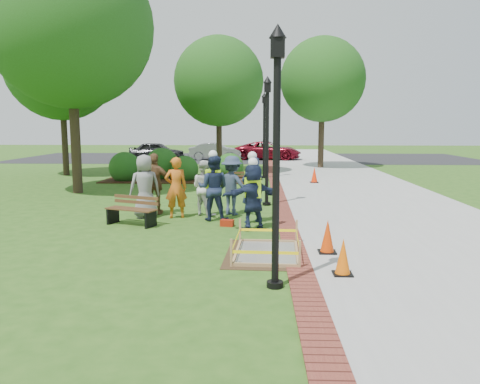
{
  "coord_description": "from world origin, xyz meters",
  "views": [
    {
      "loc": [
        0.96,
        -10.56,
        2.72
      ],
      "look_at": [
        0.5,
        1.2,
        1.0
      ],
      "focal_mm": 35.0,
      "sensor_mm": 36.0,
      "label": 1
    }
  ],
  "objects_px": {
    "bench_near": "(132,216)",
    "cone_front": "(343,258)",
    "hivis_worker_a": "(253,194)",
    "wet_concrete_pad": "(267,243)",
    "hivis_worker_b": "(252,188)",
    "hivis_worker_c": "(213,186)",
    "lamp_near": "(277,139)"
  },
  "relations": [
    {
      "from": "bench_near",
      "to": "cone_front",
      "type": "xyz_separation_m",
      "value": [
        4.95,
        -4.07,
        0.08
      ]
    },
    {
      "from": "cone_front",
      "to": "hivis_worker_a",
      "type": "relative_size",
      "value": 0.37
    },
    {
      "from": "wet_concrete_pad",
      "to": "hivis_worker_b",
      "type": "xyz_separation_m",
      "value": [
        -0.35,
        3.2,
        0.74
      ]
    },
    {
      "from": "cone_front",
      "to": "hivis_worker_c",
      "type": "relative_size",
      "value": 0.35
    },
    {
      "from": "wet_concrete_pad",
      "to": "cone_front",
      "type": "relative_size",
      "value": 3.46
    },
    {
      "from": "lamp_near",
      "to": "hivis_worker_b",
      "type": "bearing_deg",
      "value": 94.96
    },
    {
      "from": "bench_near",
      "to": "hivis_worker_c",
      "type": "relative_size",
      "value": 0.76
    },
    {
      "from": "hivis_worker_b",
      "to": "lamp_near",
      "type": "bearing_deg",
      "value": -85.04
    },
    {
      "from": "bench_near",
      "to": "hivis_worker_b",
      "type": "relative_size",
      "value": 0.76
    },
    {
      "from": "hivis_worker_b",
      "to": "bench_near",
      "type": "bearing_deg",
      "value": -171.59
    },
    {
      "from": "bench_near",
      "to": "hivis_worker_c",
      "type": "bearing_deg",
      "value": 18.93
    },
    {
      "from": "hivis_worker_c",
      "to": "bench_near",
      "type": "bearing_deg",
      "value": -161.07
    },
    {
      "from": "bench_near",
      "to": "cone_front",
      "type": "distance_m",
      "value": 6.41
    },
    {
      "from": "cone_front",
      "to": "lamp_near",
      "type": "height_order",
      "value": "lamp_near"
    },
    {
      "from": "cone_front",
      "to": "hivis_worker_c",
      "type": "xyz_separation_m",
      "value": [
        -2.8,
        4.81,
        0.65
      ]
    },
    {
      "from": "wet_concrete_pad",
      "to": "bench_near",
      "type": "bearing_deg",
      "value": 142.99
    },
    {
      "from": "hivis_worker_a",
      "to": "wet_concrete_pad",
      "type": "bearing_deg",
      "value": -82.07
    },
    {
      "from": "wet_concrete_pad",
      "to": "lamp_near",
      "type": "height_order",
      "value": "lamp_near"
    },
    {
      "from": "cone_front",
      "to": "hivis_worker_b",
      "type": "distance_m",
      "value": 4.9
    },
    {
      "from": "bench_near",
      "to": "hivis_worker_a",
      "type": "xyz_separation_m",
      "value": [
        3.28,
        -0.39,
        0.68
      ]
    },
    {
      "from": "hivis_worker_a",
      "to": "hivis_worker_b",
      "type": "relative_size",
      "value": 0.95
    },
    {
      "from": "cone_front",
      "to": "lamp_near",
      "type": "relative_size",
      "value": 0.16
    },
    {
      "from": "lamp_near",
      "to": "hivis_worker_c",
      "type": "height_order",
      "value": "lamp_near"
    },
    {
      "from": "hivis_worker_c",
      "to": "wet_concrete_pad",
      "type": "bearing_deg",
      "value": -67.16
    },
    {
      "from": "cone_front",
      "to": "hivis_worker_a",
      "type": "height_order",
      "value": "hivis_worker_a"
    },
    {
      "from": "hivis_worker_a",
      "to": "hivis_worker_b",
      "type": "height_order",
      "value": "hivis_worker_b"
    },
    {
      "from": "wet_concrete_pad",
      "to": "bench_near",
      "type": "height_order",
      "value": "bench_near"
    },
    {
      "from": "cone_front",
      "to": "hivis_worker_a",
      "type": "xyz_separation_m",
      "value": [
        -1.67,
        3.68,
        0.6
      ]
    },
    {
      "from": "bench_near",
      "to": "wet_concrete_pad",
      "type": "bearing_deg",
      "value": -37.01
    },
    {
      "from": "lamp_near",
      "to": "hivis_worker_b",
      "type": "distance_m",
      "value": 5.44
    },
    {
      "from": "lamp_near",
      "to": "hivis_worker_b",
      "type": "relative_size",
      "value": 2.16
    },
    {
      "from": "wet_concrete_pad",
      "to": "lamp_near",
      "type": "xyz_separation_m",
      "value": [
        0.1,
        -2.01,
        2.25
      ]
    }
  ]
}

